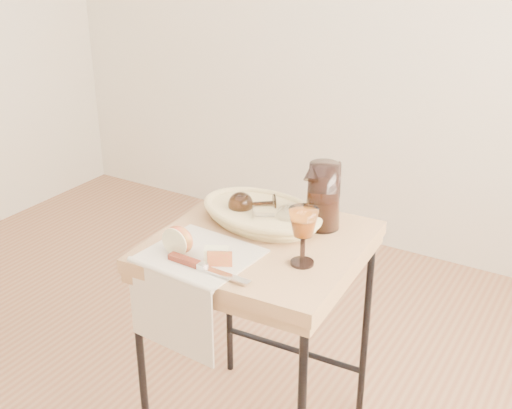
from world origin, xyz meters
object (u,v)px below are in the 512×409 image
Objects in this scene: table_knife at (205,267)px; goblet_lying_b at (273,215)px; bread_basket at (261,215)px; side_table at (259,344)px; pitcher at (323,196)px; apple_half at (179,239)px; tea_towel at (200,255)px; wine_goblet at (303,237)px; goblet_lying_a at (255,204)px.

goblet_lying_b is at bearing 86.95° from table_knife.
table_knife is at bearing -77.08° from bread_basket.
side_table is 2.05× the size of bread_basket.
pitcher is 0.45m from apple_half.
goblet_lying_b is at bearing -165.20° from pitcher.
apple_half is at bearing -153.81° from tea_towel.
bread_basket reaches higher than tea_towel.
apple_half is 0.13m from table_knife.
goblet_lying_b is 0.31m from apple_half.
pitcher is at bearing 72.53° from table_knife.
pitcher is (0.21, 0.34, 0.10)m from tea_towel.
goblet_lying_b is 1.32× the size of apple_half.
wine_goblet reaches higher than goblet_lying_b.
goblet_lying_a is at bearing 162.09° from bread_basket.
apple_half is at bearing -98.70° from bread_basket.
goblet_lying_a reaches higher than tea_towel.
tea_towel is at bearing -145.30° from pitcher.
goblet_lying_a is at bearing 92.65° from tea_towel.
apple_half is (-0.09, -0.29, 0.02)m from bread_basket.
wine_goblet reaches higher than table_knife.
wine_goblet is 0.35m from apple_half.
side_table is 5.79× the size of goblet_lying_a.
apple_half reaches higher than tea_towel.
side_table is at bearing 54.08° from apple_half.
table_knife is (0.06, -0.35, -0.04)m from goblet_lying_a.
pitcher is at bearing 54.91° from apple_half.
tea_towel is at bearing 50.80° from goblet_lying_a.
table_knife is (-0.03, -0.31, -0.03)m from goblet_lying_b.
pitcher is at bearing 62.38° from tea_towel.
goblet_lying_b is 0.71× the size of wine_goblet.
side_table is at bearing -148.73° from pitcher.
table_knife is at bearing -19.62° from apple_half.
bread_basket is at bearing 178.98° from pitcher.
table_knife is (-0.15, -0.41, -0.09)m from pitcher.
pitcher reaches higher than tea_towel.
apple_half is (-0.32, -0.13, -0.04)m from wine_goblet.
tea_towel is at bearing -158.23° from wine_goblet.
table_knife is (0.03, -0.34, -0.01)m from bread_basket.
tea_towel is 3.27× the size of apple_half.
table_knife is at bearing 61.12° from goblet_lying_a.
tea_towel is at bearing 23.10° from apple_half.
wine_goblet is (0.23, -0.17, 0.06)m from bread_basket.
tea_towel reaches higher than side_table.
pitcher is 1.47× the size of wine_goblet.
goblet_lying_a reaches higher than apple_half.
apple_half is at bearing 41.03° from goblet_lying_a.
wine_goblet is (0.26, 0.11, 0.08)m from tea_towel.
apple_half is at bearing -149.69° from pitcher.
bread_basket is 0.31m from apple_half.
pitcher is at bearing 10.48° from goblet_lying_b.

